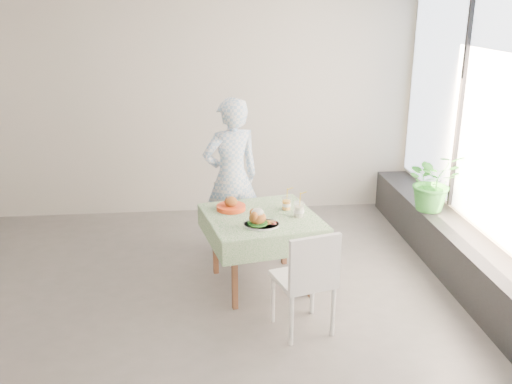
{
  "coord_description": "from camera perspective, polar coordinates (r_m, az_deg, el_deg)",
  "views": [
    {
      "loc": [
        0.2,
        -4.83,
        2.74
      ],
      "look_at": [
        0.73,
        0.34,
        0.97
      ],
      "focal_mm": 40.0,
      "sensor_mm": 36.0,
      "label": 1
    }
  ],
  "objects": [
    {
      "name": "juice_cup_orange",
      "position": [
        5.67,
        3.05,
        -1.19
      ],
      "size": [
        0.09,
        0.09,
        0.26
      ],
      "color": "white",
      "rests_on": "cafe_table"
    },
    {
      "name": "wall_back",
      "position": [
        7.45,
        -7.31,
        8.3
      ],
      "size": [
        6.0,
        0.02,
        2.8
      ],
      "primitive_type": "cube",
      "color": "beige",
      "rests_on": "ground"
    },
    {
      "name": "juice_cup_lemonade",
      "position": [
        5.5,
        4.33,
        -1.81
      ],
      "size": [
        0.1,
        0.1,
        0.29
      ],
      "color": "white",
      "rests_on": "cafe_table"
    },
    {
      "name": "chair_far",
      "position": [
        6.32,
        -1.78,
        -4.28
      ],
      "size": [
        0.52,
        0.52,
        0.85
      ],
      "color": "white",
      "rests_on": "ground"
    },
    {
      "name": "potted_plant",
      "position": [
        6.56,
        17.29,
        1.04
      ],
      "size": [
        0.64,
        0.57,
        0.67
      ],
      "primitive_type": "imported",
      "rotation": [
        0.0,
        0.0,
        0.09
      ],
      "color": "#2A7E30",
      "rests_on": "window_ledge"
    },
    {
      "name": "window_ledge",
      "position": [
        6.02,
        20.55,
        -6.9
      ],
      "size": [
        0.4,
        4.8,
        0.5
      ],
      "primitive_type": "cube",
      "color": "black",
      "rests_on": "ground"
    },
    {
      "name": "diner",
      "position": [
        6.22,
        -2.49,
        1.43
      ],
      "size": [
        0.75,
        0.61,
        1.77
      ],
      "primitive_type": "imported",
      "rotation": [
        0.0,
        0.0,
        3.48
      ],
      "color": "#88B2DA",
      "rests_on": "ground"
    },
    {
      "name": "chair_near",
      "position": [
        4.98,
        4.76,
        -10.66
      ],
      "size": [
        0.55,
        0.55,
        0.95
      ],
      "color": "white",
      "rests_on": "ground"
    },
    {
      "name": "window_pane",
      "position": [
        5.67,
        23.71,
        6.15
      ],
      "size": [
        0.01,
        4.8,
        2.18
      ],
      "primitive_type": "cube",
      "color": "#D1E0F9",
      "rests_on": "ground"
    },
    {
      "name": "wall_right",
      "position": [
        5.74,
        23.65,
        3.71
      ],
      "size": [
        0.02,
        5.0,
        2.8
      ],
      "primitive_type": "cube",
      "color": "beige",
      "rests_on": "ground"
    },
    {
      "name": "floor",
      "position": [
        5.56,
        -7.24,
        -10.9
      ],
      "size": [
        6.0,
        6.0,
        0.0
      ],
      "primitive_type": "plane",
      "color": "#585653",
      "rests_on": "ground"
    },
    {
      "name": "second_dish",
      "position": [
        5.67,
        -2.52,
        -1.39
      ],
      "size": [
        0.29,
        0.29,
        0.14
      ],
      "color": "red",
      "rests_on": "cafe_table"
    },
    {
      "name": "cafe_table",
      "position": [
        5.64,
        0.56,
        -5.05
      ],
      "size": [
        1.23,
        1.23,
        0.74
      ],
      "color": "brown",
      "rests_on": "ground"
    },
    {
      "name": "wall_front",
      "position": [
        2.7,
        -9.5,
        -11.27
      ],
      "size": [
        6.0,
        0.02,
        2.8
      ],
      "primitive_type": "cube",
      "color": "beige",
      "rests_on": "ground"
    },
    {
      "name": "main_dish",
      "position": [
        5.26,
        0.35,
        -2.83
      ],
      "size": [
        0.34,
        0.34,
        0.17
      ],
      "color": "white",
      "rests_on": "cafe_table"
    }
  ]
}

